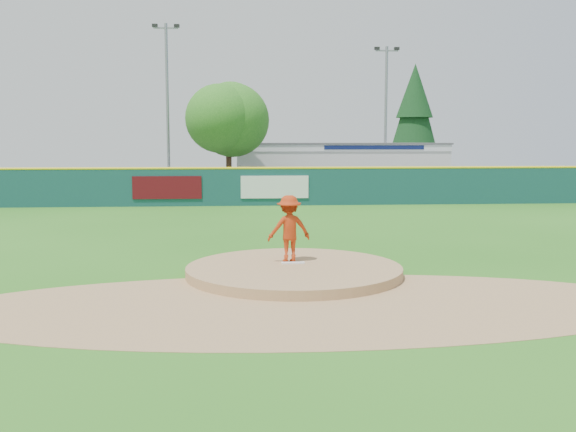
{
  "coord_description": "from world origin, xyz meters",
  "views": [
    {
      "loc": [
        -1.39,
        -16.03,
        3.41
      ],
      "look_at": [
        0.0,
        2.0,
        1.3
      ],
      "focal_mm": 40.0,
      "sensor_mm": 36.0,
      "label": 1
    }
  ],
  "objects": [
    {
      "name": "ground",
      "position": [
        0.0,
        0.0,
        0.0
      ],
      "size": [
        120.0,
        120.0,
        0.0
      ],
      "primitive_type": "plane",
      "color": "#286B19",
      "rests_on": "ground"
    },
    {
      "name": "parking_lot",
      "position": [
        0.0,
        27.0,
        0.01
      ],
      "size": [
        44.0,
        16.0,
        0.02
      ],
      "primitive_type": "cube",
      "color": "#38383A",
      "rests_on": "ground"
    },
    {
      "name": "van",
      "position": [
        -2.1,
        21.75,
        0.78
      ],
      "size": [
        5.91,
        3.79,
        1.52
      ],
      "primitive_type": "imported",
      "rotation": [
        0.0,
        0.0,
        1.32
      ],
      "color": "white",
      "rests_on": "parking_lot"
    },
    {
      "name": "light_pole_left",
      "position": [
        -6.0,
        27.0,
        6.05
      ],
      "size": [
        1.75,
        0.25,
        11.0
      ],
      "color": "gray",
      "rests_on": "ground"
    },
    {
      "name": "conifer_tree",
      "position": [
        13.0,
        36.0,
        5.54
      ],
      "size": [
        4.4,
        4.4,
        9.5
      ],
      "color": "#382314",
      "rests_on": "ground"
    },
    {
      "name": "pool_building_grp",
      "position": [
        6.0,
        31.99,
        1.66
      ],
      "size": [
        15.2,
        8.2,
        3.31
      ],
      "color": "silver",
      "rests_on": "ground"
    },
    {
      "name": "deciduous_tree",
      "position": [
        -2.0,
        25.0,
        4.55
      ],
      "size": [
        5.6,
        5.6,
        7.36
      ],
      "color": "#382314",
      "rests_on": "ground"
    },
    {
      "name": "fence_banners",
      "position": [
        -2.31,
        17.92,
        1.0
      ],
      "size": [
        9.26,
        0.04,
        1.2
      ],
      "color": "#540C12",
      "rests_on": "ground"
    },
    {
      "name": "infield_dirt_arc",
      "position": [
        0.0,
        -3.0,
        0.01
      ],
      "size": [
        15.4,
        15.4,
        0.01
      ],
      "primitive_type": "cylinder",
      "color": "#9E774C",
      "rests_on": "ground"
    },
    {
      "name": "pitching_rubber",
      "position": [
        0.0,
        0.3,
        0.27
      ],
      "size": [
        0.6,
        0.15,
        0.04
      ],
      "primitive_type": "cube",
      "color": "white",
      "rests_on": "pitchers_mound"
    },
    {
      "name": "pitcher",
      "position": [
        -0.08,
        0.6,
        1.13
      ],
      "size": [
        1.23,
        0.84,
        1.76
      ],
      "primitive_type": "imported",
      "rotation": [
        0.0,
        0.0,
        3.31
      ],
      "color": "#AC2E0E",
      "rests_on": "pitchers_mound"
    },
    {
      "name": "outfield_fence",
      "position": [
        0.0,
        18.0,
        1.09
      ],
      "size": [
        40.0,
        0.14,
        2.07
      ],
      "color": "#134040",
      "rests_on": "ground"
    },
    {
      "name": "playground_slide",
      "position": [
        -14.05,
        21.42,
        0.83
      ],
      "size": [
        1.06,
        2.99,
        1.65
      ],
      "color": "blue",
      "rests_on": "ground"
    },
    {
      "name": "light_pole_right",
      "position": [
        9.0,
        29.0,
        5.54
      ],
      "size": [
        1.75,
        0.25,
        10.0
      ],
      "color": "gray",
      "rests_on": "ground"
    },
    {
      "name": "pitchers_mound",
      "position": [
        0.0,
        0.0,
        0.0
      ],
      "size": [
        5.5,
        5.5,
        0.5
      ],
      "primitive_type": "cylinder",
      "color": "#9E774C",
      "rests_on": "ground"
    }
  ]
}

